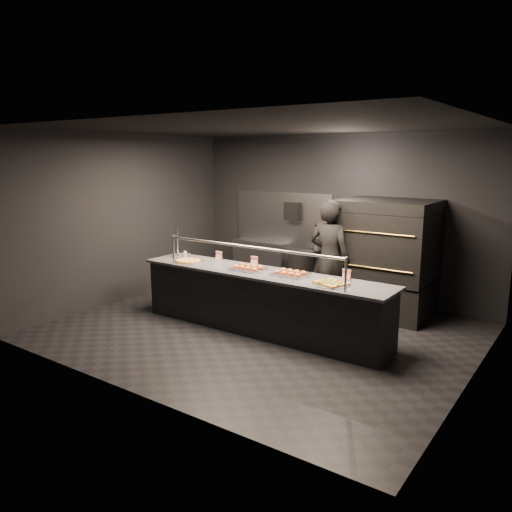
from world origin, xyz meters
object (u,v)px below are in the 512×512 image
Objects in this scene: prep_shelf at (261,263)px; towel_dispenser at (293,211)px; worker at (329,259)px; slider_tray_b at (290,273)px; square_pizza at (331,283)px; beer_tap at (177,248)px; slider_tray_a at (248,268)px; round_pizza at (188,261)px; trash_bin at (301,273)px; service_counter at (261,301)px; pizza_oven at (386,257)px; fire_extinguisher at (318,239)px.

towel_dispenser is (0.70, 0.07, 1.10)m from prep_shelf.
slider_tray_b is at bearing 90.92° from worker.
beer_tap is at bearing 176.94° from square_pizza.
towel_dispenser is 0.62× the size of slider_tray_b.
towel_dispenser reaches higher than prep_shelf.
slider_tray_a is at bearing -74.31° from towel_dispenser.
prep_shelf is 1.31m from towel_dispenser.
towel_dispenser reaches higher than slider_tray_b.
worker reaches higher than slider_tray_b.
round_pizza is 2.43m from trash_bin.
prep_shelf is 3.72m from square_pizza.
service_counter is 0.69m from slider_tray_b.
service_counter is 11.71× the size of towel_dispenser.
service_counter is at bearing -175.01° from slider_tray_b.
pizza_oven is 2.88m from prep_shelf.
beer_tap reaches higher than trash_bin.
service_counter is at bearing -2.45° from beer_tap.
fire_extinguisher is at bearing 52.95° from trash_bin.
beer_tap reaches higher than slider_tray_b.
towel_dispenser is 1.21m from trash_bin.
beer_tap is (-0.88, -2.31, -0.47)m from towel_dispenser.
prep_shelf is 2.42m from worker.
pizza_oven is 0.99× the size of worker.
slider_tray_b is (0.71, 0.06, 0.00)m from slider_tray_a.
fire_extinguisher reaches higher than slider_tray_b.
fire_extinguisher is at bearing -52.40° from worker.
prep_shelf is 3.13m from slider_tray_b.
prep_shelf is 2.46× the size of square_pizza.
fire_extinguisher is 1.45m from worker.
beer_tap is 0.29× the size of worker.
slider_tray_b is at bearing -0.87° from beer_tap.
fire_extinguisher is at bearing 162.11° from pizza_oven.
service_counter is 4.90× the size of trash_bin.
fire_extinguisher is at bearing 1.04° from towel_dispenser.
worker reaches higher than round_pizza.
slider_tray_b is at bearing 4.80° from slider_tray_a.
pizza_oven reaches higher than beer_tap.
fire_extinguisher is (-0.35, 2.40, 0.60)m from service_counter.
round_pizza is at bearing -84.60° from prep_shelf.
beer_tap is (-1.43, -2.32, 0.02)m from fire_extinguisher.
prep_shelf is at bearing 132.42° from slider_tray_b.
square_pizza is at bearing -90.05° from pizza_oven.
pizza_oven is 3.26m from round_pizza.
square_pizza is (1.42, -0.07, -0.01)m from slider_tray_a.
slider_tray_b is 1.15× the size of square_pizza.
square_pizza is (-0.00, -1.98, -0.03)m from pizza_oven.
slider_tray_a is (1.56, -0.09, -0.13)m from beer_tap.
pizza_oven is 4.16× the size of round_pizza.
round_pizza is 0.82× the size of slider_tray_a.
square_pizza is at bearing -3.96° from service_counter.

